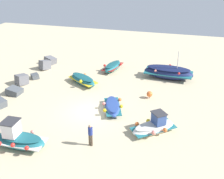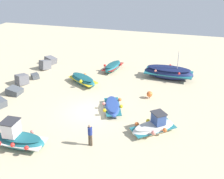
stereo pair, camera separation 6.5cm
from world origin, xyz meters
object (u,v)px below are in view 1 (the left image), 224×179
fishing_boat_3 (168,72)px  fishing_boat_0 (113,67)px  fishing_boat_2 (113,106)px  fishing_boat_1 (83,80)px  fishing_boat_5 (19,139)px  fishing_boat_4 (154,126)px  mooring_buoy_0 (150,94)px  person_walking (90,134)px

fishing_boat_3 → fishing_boat_0: bearing=-2.4°
fishing_boat_0 → fishing_boat_2: bearing=-154.7°
fishing_boat_1 → fishing_boat_3: size_ratio=0.71×
fishing_boat_2 → fishing_boat_5: size_ratio=0.99×
fishing_boat_1 → fishing_boat_4: bearing=173.3°
fishing_boat_1 → mooring_buoy_0: fishing_boat_1 is taller
fishing_boat_4 → mooring_buoy_0: bearing=61.9°
fishing_boat_3 → mooring_buoy_0: 5.45m
fishing_boat_4 → mooring_buoy_0: size_ratio=5.09×
fishing_boat_1 → person_walking: 10.72m
fishing_boat_0 → fishing_boat_2: (-9.13, -2.66, -0.10)m
fishing_boat_3 → fishing_boat_4: 10.82m
fishing_boat_2 → fishing_boat_3: (8.50, -3.80, 0.34)m
fishing_boat_0 → fishing_boat_4: bearing=-141.0°
fishing_boat_0 → mooring_buoy_0: fishing_boat_0 is taller
fishing_boat_5 → person_walking: fishing_boat_5 is taller
fishing_boat_5 → person_walking: bearing=-164.5°
fishing_boat_2 → person_walking: size_ratio=2.15×
fishing_boat_0 → person_walking: 14.65m
fishing_boat_1 → fishing_boat_5: (-11.23, 0.21, 0.16)m
fishing_boat_4 → fishing_boat_5: bearing=166.1°
fishing_boat_0 → fishing_boat_3: 6.50m
fishing_boat_1 → fishing_boat_5: fishing_boat_5 is taller
fishing_boat_1 → person_walking: bearing=146.7°
fishing_boat_1 → fishing_boat_4: fishing_boat_4 is taller
fishing_boat_4 → person_walking: bearing=175.5°
fishing_boat_3 → person_walking: (-13.77, 3.84, 0.28)m
fishing_boat_1 → fishing_boat_2: 6.35m
fishing_boat_4 → fishing_boat_3: bearing=49.6°
fishing_boat_0 → fishing_boat_5: 16.05m
fishing_boat_2 → fishing_boat_4: size_ratio=1.03×
fishing_boat_2 → person_walking: person_walking is taller
mooring_buoy_0 → fishing_boat_1: bearing=79.9°
fishing_boat_0 → fishing_boat_5: bearing=-178.4°
fishing_boat_2 → fishing_boat_3: bearing=134.8°
fishing_boat_1 → fishing_boat_5: 11.23m
fishing_boat_0 → fishing_boat_1: bearing=167.3°
fishing_boat_2 → fishing_boat_5: bearing=-56.1°
fishing_boat_0 → mooring_buoy_0: size_ratio=5.15×
person_walking → mooring_buoy_0: size_ratio=2.45×
fishing_boat_3 → fishing_boat_5: fishing_boat_3 is taller
fishing_boat_2 → fishing_boat_5: 8.27m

